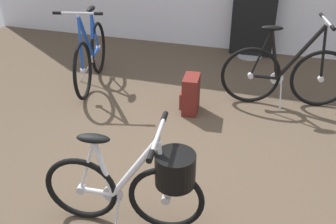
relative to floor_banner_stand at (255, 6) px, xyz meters
The scene contains 6 objects.
ground_plane 3.09m from the floor_banner_stand, 95.48° to the right, with size 8.21×8.21×0.00m, color brown.
floor_banner_stand is the anchor object (origin of this frame).
folding_bike_foreground 3.54m from the floor_banner_stand, 95.64° to the right, with size 1.10×0.53×0.78m.
display_bike_left 2.33m from the floor_banner_stand, 139.37° to the right, with size 0.53×1.38×0.98m.
display_bike_right 1.50m from the floor_banner_stand, 69.71° to the right, with size 1.37×0.53×0.96m.
backpack_on_floor 1.95m from the floor_banner_stand, 103.11° to the right, with size 0.21×0.29×0.41m.
Camera 1 is at (0.68, -2.29, 1.99)m, focal length 40.21 mm.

